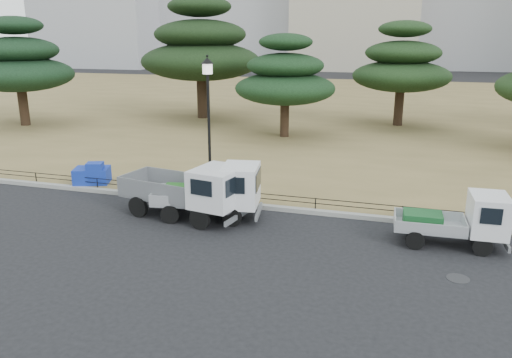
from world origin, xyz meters
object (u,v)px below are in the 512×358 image
(truck_large, at_px, (189,188))
(truck_kei_front, at_px, (215,192))
(street_lamp, at_px, (208,105))
(tarp_pile, at_px, (92,174))
(truck_kei_rear, at_px, (459,220))

(truck_large, distance_m, truck_kei_front, 0.92)
(truck_kei_front, distance_m, street_lamp, 3.32)
(street_lamp, relative_size, tarp_pile, 3.15)
(truck_kei_front, bearing_deg, truck_kei_rear, -10.33)
(truck_large, relative_size, truck_kei_rear, 1.43)
(truck_large, relative_size, truck_kei_front, 1.21)
(truck_large, height_order, truck_kei_front, truck_kei_front)
(truck_kei_rear, bearing_deg, street_lamp, 166.07)
(truck_kei_front, bearing_deg, tarp_pile, 152.72)
(truck_kei_front, relative_size, truck_kei_rear, 1.19)
(truck_large, xyz_separation_m, tarp_pile, (-5.44, 2.24, -0.54))
(truck_large, distance_m, truck_kei_rear, 8.74)
(truck_kei_rear, relative_size, street_lamp, 0.61)
(truck_large, bearing_deg, truck_kei_rear, 10.87)
(truck_kei_front, xyz_separation_m, street_lamp, (-0.85, 1.68, 2.74))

